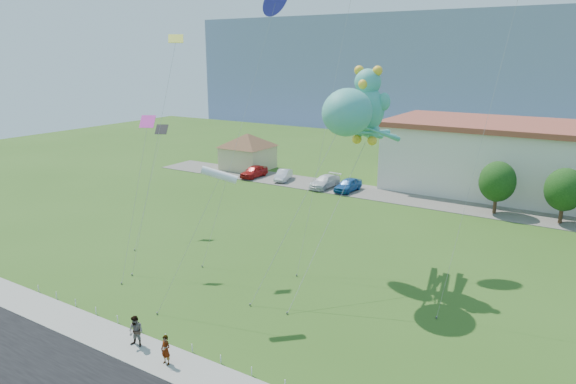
{
  "coord_description": "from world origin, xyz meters",
  "views": [
    {
      "loc": [
        18.56,
        -19.59,
        15.74
      ],
      "look_at": [
        1.38,
        8.0,
        7.01
      ],
      "focal_mm": 32.0,
      "sensor_mm": 36.0,
      "label": 1
    }
  ],
  "objects_px": {
    "parked_car_blue": "(348,185)",
    "octopus_kite": "(353,120)",
    "parked_car_red": "(254,171)",
    "teddy_bear_kite": "(367,103)",
    "pedestrian_right": "(136,331)",
    "pavilion": "(248,148)",
    "parked_car_silver": "(283,175)",
    "parked_car_white": "(325,182)",
    "pedestrian_left": "(166,350)"
  },
  "relations": [
    {
      "from": "parked_car_blue",
      "to": "teddy_bear_kite",
      "type": "bearing_deg",
      "value": -58.57
    },
    {
      "from": "octopus_kite",
      "to": "teddy_bear_kite",
      "type": "height_order",
      "value": "teddy_bear_kite"
    },
    {
      "from": "pedestrian_right",
      "to": "teddy_bear_kite",
      "type": "height_order",
      "value": "teddy_bear_kite"
    },
    {
      "from": "parked_car_red",
      "to": "parked_car_blue",
      "type": "height_order",
      "value": "parked_car_red"
    },
    {
      "from": "pedestrian_right",
      "to": "parked_car_white",
      "type": "height_order",
      "value": "pedestrian_right"
    },
    {
      "from": "parked_car_silver",
      "to": "parked_car_blue",
      "type": "height_order",
      "value": "parked_car_blue"
    },
    {
      "from": "parked_car_red",
      "to": "pedestrian_right",
      "type": "bearing_deg",
      "value": -62.56
    },
    {
      "from": "parked_car_silver",
      "to": "parked_car_blue",
      "type": "relative_size",
      "value": 0.91
    },
    {
      "from": "pavilion",
      "to": "parked_car_silver",
      "type": "bearing_deg",
      "value": -22.71
    },
    {
      "from": "parked_car_white",
      "to": "octopus_kite",
      "type": "xyz_separation_m",
      "value": [
        13.65,
        -22.08,
        10.7
      ]
    },
    {
      "from": "pedestrian_left",
      "to": "octopus_kite",
      "type": "xyz_separation_m",
      "value": [
        3.29,
        15.07,
        10.57
      ]
    },
    {
      "from": "pedestrian_right",
      "to": "parked_car_blue",
      "type": "distance_m",
      "value": 36.96
    },
    {
      "from": "parked_car_blue",
      "to": "octopus_kite",
      "type": "relative_size",
      "value": 0.33
    },
    {
      "from": "pavilion",
      "to": "pedestrian_right",
      "type": "distance_m",
      "value": 46.24
    },
    {
      "from": "parked_car_white",
      "to": "teddy_bear_kite",
      "type": "relative_size",
      "value": 0.33
    },
    {
      "from": "pavilion",
      "to": "teddy_bear_kite",
      "type": "xyz_separation_m",
      "value": [
        28.04,
        -23.8,
        9.4
      ]
    },
    {
      "from": "parked_car_blue",
      "to": "pavilion",
      "type": "bearing_deg",
      "value": 170.98
    },
    {
      "from": "pedestrian_right",
      "to": "parked_car_red",
      "type": "relative_size",
      "value": 0.4
    },
    {
      "from": "pedestrian_right",
      "to": "teddy_bear_kite",
      "type": "relative_size",
      "value": 0.12
    },
    {
      "from": "pedestrian_left",
      "to": "parked_car_blue",
      "type": "distance_m",
      "value": 37.74
    },
    {
      "from": "pavilion",
      "to": "pedestrian_left",
      "type": "xyz_separation_m",
      "value": [
        24.71,
        -40.94,
        -2.11
      ]
    },
    {
      "from": "pavilion",
      "to": "parked_car_silver",
      "type": "relative_size",
      "value": 2.24
    },
    {
      "from": "octopus_kite",
      "to": "pedestrian_right",
      "type": "bearing_deg",
      "value": -111.88
    },
    {
      "from": "parked_car_red",
      "to": "pavilion",
      "type": "bearing_deg",
      "value": 135.36
    },
    {
      "from": "pedestrian_left",
      "to": "teddy_bear_kite",
      "type": "xyz_separation_m",
      "value": [
        3.34,
        17.15,
        11.51
      ]
    },
    {
      "from": "parked_car_red",
      "to": "teddy_bear_kite",
      "type": "distance_m",
      "value": 33.37
    },
    {
      "from": "parked_car_red",
      "to": "parked_car_silver",
      "type": "distance_m",
      "value": 4.27
    },
    {
      "from": "parked_car_red",
      "to": "parked_car_silver",
      "type": "relative_size",
      "value": 1.1
    },
    {
      "from": "parked_car_silver",
      "to": "parked_car_blue",
      "type": "xyz_separation_m",
      "value": [
        9.42,
        -0.51,
        0.09
      ]
    },
    {
      "from": "parked_car_silver",
      "to": "octopus_kite",
      "type": "height_order",
      "value": "octopus_kite"
    },
    {
      "from": "pedestrian_left",
      "to": "parked_car_silver",
      "type": "height_order",
      "value": "pedestrian_left"
    },
    {
      "from": "parked_car_red",
      "to": "parked_car_white",
      "type": "distance_m",
      "value": 10.49
    },
    {
      "from": "pavilion",
      "to": "parked_car_blue",
      "type": "height_order",
      "value": "pavilion"
    },
    {
      "from": "parked_car_red",
      "to": "parked_car_blue",
      "type": "distance_m",
      "value": 13.65
    },
    {
      "from": "parked_car_blue",
      "to": "octopus_kite",
      "type": "distance_m",
      "value": 26.58
    },
    {
      "from": "teddy_bear_kite",
      "to": "pavilion",
      "type": "bearing_deg",
      "value": 139.69
    },
    {
      "from": "pavilion",
      "to": "parked_car_silver",
      "type": "xyz_separation_m",
      "value": [
        8.09,
        -3.39,
        -2.29
      ]
    },
    {
      "from": "parked_car_white",
      "to": "parked_car_blue",
      "type": "bearing_deg",
      "value": 2.96
    },
    {
      "from": "parked_car_blue",
      "to": "octopus_kite",
      "type": "xyz_separation_m",
      "value": [
        10.49,
        -21.97,
        10.66
      ]
    },
    {
      "from": "parked_car_red",
      "to": "parked_car_white",
      "type": "xyz_separation_m",
      "value": [
        10.49,
        0.15,
        -0.04
      ]
    },
    {
      "from": "pedestrian_right",
      "to": "parked_car_blue",
      "type": "bearing_deg",
      "value": 86.61
    },
    {
      "from": "parked_car_red",
      "to": "teddy_bear_kite",
      "type": "xyz_separation_m",
      "value": [
        24.19,
        -19.85,
        11.6
      ]
    },
    {
      "from": "octopus_kite",
      "to": "parked_car_silver",
      "type": "bearing_deg",
      "value": 131.51
    },
    {
      "from": "parked_car_red",
      "to": "octopus_kite",
      "type": "bearing_deg",
      "value": -41.28
    },
    {
      "from": "parked_car_red",
      "to": "parked_car_blue",
      "type": "xyz_separation_m",
      "value": [
        13.65,
        0.04,
        -0.0
      ]
    },
    {
      "from": "pedestrian_right",
      "to": "parked_car_white",
      "type": "distance_m",
      "value": 37.58
    },
    {
      "from": "pavilion",
      "to": "pedestrian_left",
      "type": "height_order",
      "value": "pavilion"
    },
    {
      "from": "pedestrian_left",
      "to": "parked_car_silver",
      "type": "bearing_deg",
      "value": 114.21
    },
    {
      "from": "pavilion",
      "to": "teddy_bear_kite",
      "type": "bearing_deg",
      "value": -40.31
    },
    {
      "from": "pedestrian_left",
      "to": "parked_car_silver",
      "type": "relative_size",
      "value": 0.4
    }
  ]
}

